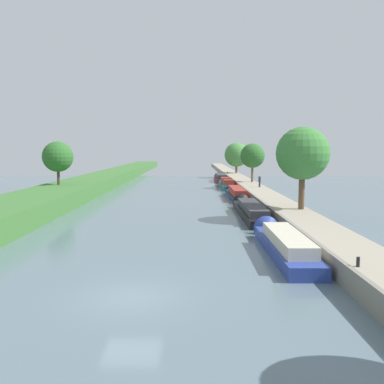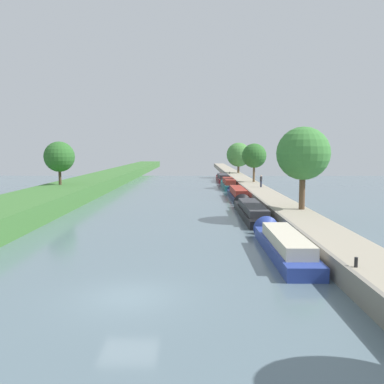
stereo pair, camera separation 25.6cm
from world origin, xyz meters
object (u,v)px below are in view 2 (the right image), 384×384
Objects in this scene: person_walking at (261,181)px; mooring_bollard_far at (230,173)px; narrowboat_navy at (237,193)px; narrowboat_teal at (228,184)px; narrowboat_maroon at (222,178)px; narrowboat_black at (250,210)px; mooring_bollard_near at (356,262)px; narrowboat_blue at (282,243)px.

person_walking reaches higher than mooring_bollard_far.
mooring_bollard_far reaches higher than narrowboat_navy.
narrowboat_teal is 27.26× the size of mooring_bollard_far.
narrowboat_black is at bearing -90.05° from narrowboat_maroon.
mooring_bollard_far is at bearing 70.73° from narrowboat_maroon.
person_walking is (3.78, 17.38, 1.44)m from narrowboat_black.
narrowboat_teal is at bearing 108.90° from person_walking.
mooring_bollard_far is (1.74, 32.92, 0.76)m from narrowboat_navy.
mooring_bollard_far is (0.00, 68.20, 0.00)m from mooring_bollard_near.
narrowboat_navy is 7.76× the size of person_walking.
narrowboat_teal is at bearing 90.23° from narrowboat_navy.
person_walking reaches higher than mooring_bollard_near.
narrowboat_maroon is at bearing 98.73° from person_walking.
narrowboat_navy is 5.00m from person_walking.
narrowboat_maroon is at bearing 90.29° from narrowboat_navy.
narrowboat_black is 14.21m from narrowboat_navy.
mooring_bollard_near is 1.00× the size of mooring_bollard_far.
person_walking is at bearing 77.74° from narrowboat_black.
narrowboat_maroon reaches higher than narrowboat_navy.
narrowboat_navy reaches higher than narrowboat_black.
narrowboat_maroon is 26.59× the size of mooring_bollard_far.
narrowboat_black is 21.17m from mooring_bollard_near.
narrowboat_teal is 27.26× the size of mooring_bollard_near.
narrowboat_maroon is (-0.14, 27.55, 0.02)m from narrowboat_navy.
mooring_bollard_near is at bearing -92.77° from person_walking.
narrowboat_black is at bearing 95.20° from mooring_bollard_near.
narrowboat_teal reaches higher than narrowboat_black.
narrowboat_navy is at bearing 89.29° from narrowboat_black.
narrowboat_blue is 26.05× the size of mooring_bollard_near.
mooring_bollard_near is (1.88, -62.83, 0.74)m from narrowboat_maroon.
narrowboat_navy is 1.05× the size of narrowboat_teal.
narrowboat_teal is at bearing -89.65° from narrowboat_maroon.
mooring_bollard_near is (1.80, -49.13, 0.67)m from narrowboat_teal.
mooring_bollard_near is at bearing -88.29° from narrowboat_maroon.
narrowboat_maroon is (-0.03, 55.86, 0.00)m from narrowboat_blue.
person_walking reaches higher than narrowboat_teal.
narrowboat_black is 1.11× the size of narrowboat_navy.
mooring_bollard_far is (1.85, 61.23, 0.74)m from narrowboat_blue.
narrowboat_blue is 0.96× the size of narrowboat_teal.
person_walking is 3.69× the size of mooring_bollard_far.
narrowboat_black is at bearing -92.33° from mooring_bollard_far.
mooring_bollard_far is (-1.86, 29.75, -0.65)m from person_walking.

